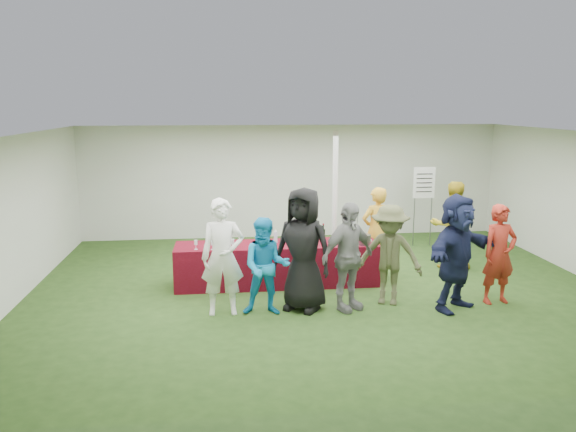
{
  "coord_description": "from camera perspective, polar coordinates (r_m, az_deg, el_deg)",
  "views": [
    {
      "loc": [
        -1.58,
        -9.32,
        3.21
      ],
      "look_at": [
        -0.51,
        0.32,
        1.25
      ],
      "focal_mm": 35.0,
      "sensor_mm": 36.0,
      "label": 1
    }
  ],
  "objects": [
    {
      "name": "customer_5",
      "position": [
        9.14,
        16.76,
        -3.57
      ],
      "size": [
        1.72,
        1.43,
        1.85
      ],
      "primitive_type": "imported",
      "rotation": [
        0.0,
        0.0,
        0.61
      ],
      "color": "#151B3A",
      "rests_on": "ground"
    },
    {
      "name": "water_bottle",
      "position": [
        10.04,
        -1.27,
        -2.15
      ],
      "size": [
        0.07,
        0.07,
        0.23
      ],
      "color": "silver",
      "rests_on": "serving_table"
    },
    {
      "name": "wine_list_sign",
      "position": [
        12.99,
        13.64,
        2.72
      ],
      "size": [
        0.5,
        0.03,
        1.8
      ],
      "color": "slate",
      "rests_on": "ground"
    },
    {
      "name": "dump_bucket",
      "position": [
        10.01,
        7.76,
        -2.38
      ],
      "size": [
        0.23,
        0.23,
        0.18
      ],
      "primitive_type": "cylinder",
      "color": "slate",
      "rests_on": "serving_table"
    },
    {
      "name": "customer_0",
      "position": [
        8.62,
        -6.65,
        -4.17
      ],
      "size": [
        0.67,
        0.45,
        1.81
      ],
      "primitive_type": "imported",
      "rotation": [
        0.0,
        0.0,
        0.03
      ],
      "color": "white",
      "rests_on": "ground"
    },
    {
      "name": "customer_2",
      "position": [
        8.75,
        1.55,
        -3.4
      ],
      "size": [
        1.13,
        1.03,
        1.95
      ],
      "primitive_type": "imported",
      "rotation": [
        0.0,
        0.0,
        -0.56
      ],
      "color": "black",
      "rests_on": "ground"
    },
    {
      "name": "customer_3",
      "position": [
        8.79,
        6.09,
        -4.13
      ],
      "size": [
        1.08,
        0.88,
        1.73
      ],
      "primitive_type": "imported",
      "rotation": [
        0.0,
        0.0,
        0.54
      ],
      "color": "gray",
      "rests_on": "ground"
    },
    {
      "name": "customer_6",
      "position": [
        9.68,
        20.67,
        -3.66
      ],
      "size": [
        0.65,
        0.47,
        1.63
      ],
      "primitive_type": "imported",
      "rotation": [
        0.0,
        0.0,
        0.15
      ],
      "color": "#A32719",
      "rests_on": "ground"
    },
    {
      "name": "ground",
      "position": [
        9.98,
        3.13,
        -7.35
      ],
      "size": [
        60.0,
        60.0,
        0.0
      ],
      "primitive_type": "plane",
      "color": "#284719",
      "rests_on": "ground"
    },
    {
      "name": "wine_bottles",
      "position": [
        10.15,
        1.99,
        -1.9
      ],
      "size": [
        0.6,
        0.14,
        0.32
      ],
      "color": "black",
      "rests_on": "serving_table"
    },
    {
      "name": "serving_table",
      "position": [
        10.09,
        -1.13,
        -4.9
      ],
      "size": [
        3.6,
        0.8,
        0.75
      ],
      "primitive_type": "cube",
      "color": "#5E0B1E",
      "rests_on": "ground"
    },
    {
      "name": "wine_glasses",
      "position": [
        9.69,
        -3.83,
        -2.61
      ],
      "size": [
        2.71,
        0.13,
        0.16
      ],
      "color": "silver",
      "rests_on": "serving_table"
    },
    {
      "name": "staff_back",
      "position": [
        11.44,
        16.29,
        -0.88
      ],
      "size": [
        0.87,
        0.7,
        1.72
      ],
      "primitive_type": "imported",
      "rotation": [
        0.0,
        0.0,
        3.09
      ],
      "color": "gold",
      "rests_on": "ground"
    },
    {
      "name": "bar_towel",
      "position": [
        10.29,
        7.72,
        -2.42
      ],
      "size": [
        0.25,
        0.18,
        0.03
      ],
      "primitive_type": "cube",
      "color": "white",
      "rests_on": "serving_table"
    },
    {
      "name": "customer_1",
      "position": [
        8.59,
        -2.24,
        -5.16
      ],
      "size": [
        0.8,
        0.65,
        1.52
      ],
      "primitive_type": "imported",
      "rotation": [
        0.0,
        0.0,
        -0.11
      ],
      "color": "#148FCD",
      "rests_on": "ground"
    },
    {
      "name": "customer_4",
      "position": [
        9.16,
        10.26,
        -3.91
      ],
      "size": [
        1.21,
        0.96,
        1.63
      ],
      "primitive_type": "imported",
      "rotation": [
        0.0,
        0.0,
        -0.39
      ],
      "color": "#484C2D",
      "rests_on": "ground"
    },
    {
      "name": "staff_pourer",
      "position": [
        10.71,
        8.94,
        -1.51
      ],
      "size": [
        0.7,
        0.56,
        1.68
      ],
      "primitive_type": "imported",
      "rotation": [
        0.0,
        0.0,
        3.44
      ],
      "color": "gold",
      "rests_on": "ground"
    },
    {
      "name": "tent",
      "position": [
        10.88,
        4.77,
        1.54
      ],
      "size": [
        10.0,
        10.0,
        10.0
      ],
      "color": "white",
      "rests_on": "ground"
    }
  ]
}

